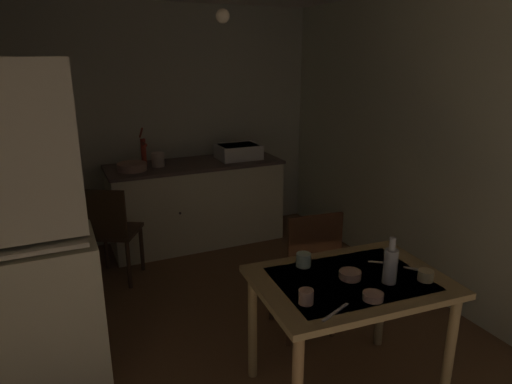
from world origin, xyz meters
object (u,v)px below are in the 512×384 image
Objects in this scene: chair_far_side at (307,270)px; mug_tall at (426,275)px; chair_by_counter at (111,231)px; sink_basin at (238,151)px; glass_bottle at (390,265)px; mixing_bowl_counter at (132,167)px; hand_pump at (144,150)px; serving_bowl_wide at (373,296)px; dining_table at (349,295)px; hutch_cabinet at (12,257)px.

mug_tall is at bearing -70.76° from chair_far_side.
chair_by_counter reaches higher than mug_tall.
glass_bottle is (-0.21, -2.65, -0.10)m from sink_basin.
mixing_bowl_counter is at bearing 59.64° from chair_by_counter.
mixing_bowl_counter reaches higher than chair_by_counter.
hand_pump reaches higher than serving_bowl_wide.
mixing_bowl_counter is 0.72m from chair_by_counter.
mug_tall is at bearing 6.27° from serving_bowl_wide.
dining_table is 13.09× the size of mug_tall.
mixing_bowl_counter reaches higher than mug_tall.
dining_table is at bearing 143.49° from glass_bottle.
chair_far_side is at bearing 109.24° from mug_tall.
serving_bowl_wide is at bearing -150.79° from glass_bottle.
dining_table is at bearing -76.72° from hand_pump.
sink_basin is 2.66m from glass_bottle.
hand_pump reaches higher than chair_by_counter.
dining_table is 0.43m from mug_tall.
sink_basin is 0.99m from hand_pump.
hutch_cabinet reaches higher than hand_pump.
chair_by_counter is at bearing -125.89° from hand_pump.
chair_far_side reaches higher than chair_by_counter.
chair_far_side is (0.69, -1.97, -0.54)m from hand_pump.
glass_bottle is (0.91, -2.60, -0.05)m from mixing_bowl_counter.
hutch_cabinet is 2.03m from glass_bottle.
mixing_bowl_counter is at bearing -145.52° from hand_pump.
hand_pump is at bearing 34.48° from mixing_bowl_counter.
dining_table is (1.68, -0.71, -0.26)m from hutch_cabinet.
serving_bowl_wide is (-0.03, -0.23, 0.12)m from dining_table.
hand_pump reaches higher than glass_bottle.
mixing_bowl_counter is at bearing -177.45° from sink_basin.
mug_tall is at bearing -27.43° from dining_table.
mixing_bowl_counter is 0.25× the size of dining_table.
mug_tall is (0.36, -0.19, 0.13)m from dining_table.
mug_tall is (0.39, 0.04, 0.01)m from serving_bowl_wide.
mixing_bowl_counter is at bearing 113.91° from chair_far_side.
sink_basin is at bearing -2.63° from hand_pump.
chair_far_side reaches higher than serving_bowl_wide.
mug_tall is (-0.02, -2.72, -0.17)m from sink_basin.
hutch_cabinet reaches higher than dining_table.
chair_far_side is at bearing -3.64° from hutch_cabinet.
mixing_bowl_counter is 2.63× the size of serving_bowl_wide.
hand_pump is 3.71× the size of serving_bowl_wide.
chair_by_counter is 3.37× the size of glass_bottle.
serving_bowl_wide is at bearing -65.32° from chair_by_counter.
sink_basin is at bearing 81.42° from chair_far_side.
chair_far_side is at bearing 81.78° from dining_table.
chair_by_counter is (-1.13, 1.37, -0.02)m from chair_far_side.
hand_pump is 2.67m from dining_table.
glass_bottle is (1.21, -2.09, 0.37)m from chair_by_counter.
serving_bowl_wide is 0.39m from mug_tall.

